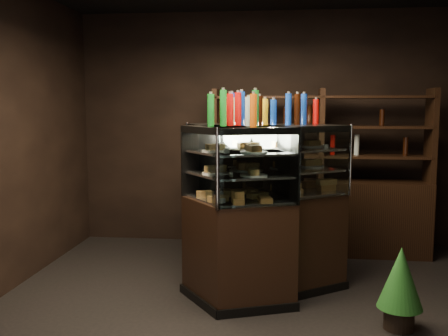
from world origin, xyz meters
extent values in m
plane|color=black|center=(0.00, 0.00, 0.00)|extent=(5.00, 5.00, 0.00)
cube|color=black|center=(0.00, 2.50, 1.50)|extent=(5.00, 0.02, 3.00)
cube|color=black|center=(0.00, -2.50, 1.50)|extent=(5.00, 0.02, 3.00)
cube|color=black|center=(-0.03, 0.70, 0.47)|extent=(1.59, 1.42, 0.94)
cube|color=black|center=(-0.03, 0.70, 0.04)|extent=(1.64, 1.46, 0.08)
cube|color=black|center=(-0.03, 0.70, 1.58)|extent=(1.59, 1.42, 0.06)
cube|color=silver|center=(-0.03, 0.70, 0.95)|extent=(1.51, 1.34, 0.02)
cube|color=silver|center=(-0.03, 0.70, 1.17)|extent=(1.51, 1.34, 0.02)
cube|color=silver|center=(-0.03, 0.70, 1.37)|extent=(1.51, 1.34, 0.02)
cube|color=white|center=(0.18, 0.39, 1.28)|extent=(1.18, 0.84, 0.67)
cylinder|color=silver|center=(0.77, 0.82, 1.28)|extent=(0.03, 0.03, 0.69)
cylinder|color=silver|center=(-0.41, -0.02, 1.28)|extent=(0.03, 0.03, 0.69)
cube|color=black|center=(-0.32, 0.79, 0.47)|extent=(1.17, 1.60, 0.94)
cube|color=black|center=(-0.32, 0.79, 0.04)|extent=(1.21, 1.65, 0.08)
cube|color=black|center=(-0.32, 0.79, 1.58)|extent=(1.17, 1.60, 0.06)
cube|color=silver|center=(-0.32, 0.79, 0.95)|extent=(1.10, 1.53, 0.02)
cube|color=silver|center=(-0.32, 0.79, 1.17)|extent=(1.10, 1.53, 0.02)
cube|color=silver|center=(-0.32, 0.79, 1.37)|extent=(1.10, 1.53, 0.02)
cube|color=white|center=(-0.67, 0.66, 1.28)|extent=(0.50, 1.36, 0.67)
cylinder|color=silver|center=(-0.41, -0.02, 1.28)|extent=(0.03, 0.03, 0.69)
cylinder|color=silver|center=(-0.90, 1.34, 1.28)|extent=(0.03, 0.03, 0.69)
cube|color=gold|center=(-0.50, 0.32, 0.99)|extent=(0.20, 0.18, 0.06)
cube|color=gold|center=(-0.17, 0.55, 0.99)|extent=(0.20, 0.18, 0.06)
cube|color=gold|center=(0.16, 0.78, 0.99)|extent=(0.20, 0.18, 0.06)
cube|color=gold|center=(0.48, 1.02, 0.99)|extent=(0.20, 0.18, 0.06)
cylinder|color=white|center=(-0.48, 0.38, 1.19)|extent=(0.24, 0.24, 0.02)
cube|color=gold|center=(-0.48, 0.38, 1.23)|extent=(0.19, 0.17, 0.05)
cylinder|color=white|center=(-0.18, 0.59, 1.19)|extent=(0.24, 0.24, 0.02)
cube|color=gold|center=(-0.18, 0.59, 1.23)|extent=(0.19, 0.17, 0.05)
cylinder|color=white|center=(0.12, 0.80, 1.19)|extent=(0.24, 0.24, 0.02)
cube|color=gold|center=(0.12, 0.80, 1.23)|extent=(0.19, 0.17, 0.05)
cylinder|color=white|center=(0.42, 1.01, 1.19)|extent=(0.24, 0.24, 0.02)
cube|color=gold|center=(0.42, 1.01, 1.23)|extent=(0.19, 0.17, 0.05)
cylinder|color=white|center=(-0.48, 0.38, 1.39)|extent=(0.24, 0.24, 0.02)
cube|color=gold|center=(-0.48, 0.38, 1.43)|extent=(0.19, 0.17, 0.05)
cylinder|color=white|center=(-0.18, 0.59, 1.39)|extent=(0.24, 0.24, 0.02)
cube|color=gold|center=(-0.18, 0.59, 1.43)|extent=(0.19, 0.17, 0.05)
cylinder|color=white|center=(0.12, 0.80, 1.39)|extent=(0.24, 0.24, 0.02)
cube|color=gold|center=(0.12, 0.80, 1.43)|extent=(0.19, 0.17, 0.05)
cylinder|color=white|center=(0.42, 1.01, 1.39)|extent=(0.24, 0.24, 0.02)
cube|color=gold|center=(0.42, 1.01, 1.43)|extent=(0.19, 0.17, 0.05)
cube|color=gold|center=(-0.56, 1.34, 0.99)|extent=(0.15, 0.20, 0.06)
cube|color=gold|center=(-0.42, 0.96, 0.99)|extent=(0.15, 0.20, 0.06)
cube|color=gold|center=(-0.28, 0.58, 0.99)|extent=(0.15, 0.20, 0.06)
cube|color=gold|center=(-0.15, 0.20, 0.99)|extent=(0.15, 0.20, 0.06)
cylinder|color=white|center=(-0.51, 1.30, 1.19)|extent=(0.24, 0.24, 0.02)
cube|color=gold|center=(-0.51, 1.30, 1.23)|extent=(0.14, 0.19, 0.05)
cylinder|color=white|center=(-0.38, 0.96, 1.19)|extent=(0.24, 0.24, 0.02)
cube|color=gold|center=(-0.38, 0.96, 1.23)|extent=(0.14, 0.19, 0.05)
cylinder|color=white|center=(-0.26, 0.61, 1.19)|extent=(0.24, 0.24, 0.02)
cube|color=gold|center=(-0.26, 0.61, 1.23)|extent=(0.14, 0.19, 0.05)
cylinder|color=white|center=(-0.13, 0.27, 1.19)|extent=(0.24, 0.24, 0.02)
cube|color=gold|center=(-0.13, 0.27, 1.23)|extent=(0.14, 0.19, 0.05)
cylinder|color=white|center=(-0.51, 1.30, 1.39)|extent=(0.24, 0.24, 0.02)
cube|color=gold|center=(-0.51, 1.30, 1.43)|extent=(0.14, 0.19, 0.05)
cylinder|color=white|center=(-0.38, 0.96, 1.39)|extent=(0.24, 0.24, 0.02)
cube|color=gold|center=(-0.38, 0.96, 1.43)|extent=(0.14, 0.19, 0.05)
cylinder|color=white|center=(-0.26, 0.61, 1.39)|extent=(0.24, 0.24, 0.02)
cube|color=gold|center=(-0.26, 0.61, 1.43)|extent=(0.14, 0.19, 0.05)
cylinder|color=white|center=(-0.13, 0.27, 1.39)|extent=(0.24, 0.24, 0.02)
cube|color=gold|center=(-0.13, 0.27, 1.43)|extent=(0.14, 0.19, 0.05)
cylinder|color=#D8590A|center=(-0.52, 0.35, 1.75)|extent=(0.06, 0.06, 0.28)
cylinder|color=silver|center=(-0.52, 0.35, 1.90)|extent=(0.03, 0.03, 0.02)
cylinder|color=silver|center=(-0.43, 0.42, 1.75)|extent=(0.06, 0.06, 0.28)
cylinder|color=silver|center=(-0.43, 0.42, 1.90)|extent=(0.03, 0.03, 0.02)
cylinder|color=#0F38B2|center=(-0.33, 0.49, 1.75)|extent=(0.06, 0.06, 0.28)
cylinder|color=silver|center=(-0.33, 0.49, 1.90)|extent=(0.03, 0.03, 0.02)
cylinder|color=#B20C0A|center=(-0.23, 0.56, 1.75)|extent=(0.06, 0.06, 0.28)
cylinder|color=silver|center=(-0.23, 0.56, 1.90)|extent=(0.03, 0.03, 0.02)
cylinder|color=yellow|center=(-0.13, 0.63, 1.75)|extent=(0.06, 0.06, 0.28)
cylinder|color=silver|center=(-0.13, 0.63, 1.90)|extent=(0.03, 0.03, 0.02)
cylinder|color=#147223|center=(-0.03, 0.70, 1.75)|extent=(0.06, 0.06, 0.28)
cylinder|color=silver|center=(-0.03, 0.70, 1.90)|extent=(0.03, 0.03, 0.02)
cylinder|color=black|center=(0.07, 0.77, 1.75)|extent=(0.06, 0.06, 0.28)
cylinder|color=silver|center=(0.07, 0.77, 1.90)|extent=(0.03, 0.03, 0.02)
cylinder|color=#D8590A|center=(0.17, 0.84, 1.75)|extent=(0.06, 0.06, 0.28)
cylinder|color=silver|center=(0.17, 0.84, 1.90)|extent=(0.03, 0.03, 0.02)
cylinder|color=silver|center=(0.27, 0.91, 1.75)|extent=(0.06, 0.06, 0.28)
cylinder|color=silver|center=(0.27, 0.91, 1.90)|extent=(0.03, 0.03, 0.02)
cylinder|color=#0F38B2|center=(0.37, 0.98, 1.75)|extent=(0.06, 0.06, 0.28)
cylinder|color=silver|center=(0.37, 0.98, 1.90)|extent=(0.03, 0.03, 0.02)
cylinder|color=#B20C0A|center=(0.46, 1.05, 1.75)|extent=(0.06, 0.06, 0.28)
cylinder|color=silver|center=(0.46, 1.05, 1.90)|extent=(0.03, 0.03, 0.02)
cylinder|color=#D8590A|center=(-0.53, 1.36, 1.75)|extent=(0.06, 0.06, 0.28)
cylinder|color=silver|center=(-0.53, 1.36, 1.90)|extent=(0.03, 0.03, 0.02)
cylinder|color=silver|center=(-0.48, 1.24, 1.75)|extent=(0.06, 0.06, 0.28)
cylinder|color=silver|center=(-0.48, 1.24, 1.90)|extent=(0.03, 0.03, 0.02)
cylinder|color=#0F38B2|center=(-0.44, 1.13, 1.75)|extent=(0.06, 0.06, 0.28)
cylinder|color=silver|center=(-0.44, 1.13, 1.90)|extent=(0.03, 0.03, 0.02)
cylinder|color=#B20C0A|center=(-0.40, 1.01, 1.75)|extent=(0.06, 0.06, 0.28)
cylinder|color=silver|center=(-0.40, 1.01, 1.90)|extent=(0.03, 0.03, 0.02)
cylinder|color=yellow|center=(-0.36, 0.90, 1.75)|extent=(0.06, 0.06, 0.28)
cylinder|color=silver|center=(-0.36, 0.90, 1.90)|extent=(0.03, 0.03, 0.02)
cylinder|color=#147223|center=(-0.32, 0.79, 1.75)|extent=(0.06, 0.06, 0.28)
cylinder|color=silver|center=(-0.32, 0.79, 1.90)|extent=(0.03, 0.03, 0.02)
cylinder|color=black|center=(-0.28, 0.67, 1.75)|extent=(0.06, 0.06, 0.28)
cylinder|color=silver|center=(-0.28, 0.67, 1.90)|extent=(0.03, 0.03, 0.02)
cylinder|color=#D8590A|center=(-0.24, 0.56, 1.75)|extent=(0.06, 0.06, 0.28)
cylinder|color=silver|center=(-0.24, 0.56, 1.90)|extent=(0.03, 0.03, 0.02)
cylinder|color=silver|center=(-0.19, 0.44, 1.75)|extent=(0.06, 0.06, 0.28)
cylinder|color=silver|center=(-0.19, 0.44, 1.90)|extent=(0.03, 0.03, 0.02)
cylinder|color=#0F38B2|center=(-0.15, 0.33, 1.75)|extent=(0.06, 0.06, 0.28)
cylinder|color=silver|center=(-0.15, 0.33, 1.90)|extent=(0.03, 0.03, 0.02)
cylinder|color=#B20C0A|center=(-0.11, 0.22, 1.75)|extent=(0.06, 0.06, 0.28)
cylinder|color=silver|center=(-0.11, 0.22, 1.90)|extent=(0.03, 0.03, 0.02)
cylinder|color=black|center=(1.06, -0.05, 0.09)|extent=(0.24, 0.24, 0.18)
cone|color=#195217|center=(1.06, -0.05, 0.43)|extent=(0.36, 0.36, 0.50)
cone|color=#195217|center=(1.06, -0.05, 0.59)|extent=(0.28, 0.28, 0.35)
cube|color=black|center=(0.59, 2.05, 0.45)|extent=(2.60, 0.46, 0.90)
cube|color=black|center=(-0.67, 2.07, 1.45)|extent=(0.07, 0.38, 1.10)
cube|color=black|center=(0.59, 2.05, 1.45)|extent=(0.07, 0.38, 1.10)
cube|color=black|center=(1.86, 2.03, 1.45)|extent=(0.07, 0.38, 1.10)
cube|color=black|center=(0.59, 2.05, 1.20)|extent=(2.55, 0.42, 0.03)
cube|color=black|center=(0.59, 2.05, 1.55)|extent=(2.55, 0.42, 0.03)
cube|color=black|center=(0.59, 2.05, 1.90)|extent=(2.55, 0.42, 0.03)
cylinder|color=#D8590A|center=(-0.39, 2.07, 1.32)|extent=(0.06, 0.06, 0.22)
cylinder|color=silver|center=(-0.11, 2.06, 1.32)|extent=(0.06, 0.06, 0.22)
cylinder|color=#0F38B2|center=(0.17, 2.06, 1.32)|extent=(0.06, 0.06, 0.22)
cylinder|color=#B20C0A|center=(0.45, 2.05, 1.32)|extent=(0.06, 0.06, 0.22)
cylinder|color=yellow|center=(0.73, 2.05, 1.32)|extent=(0.06, 0.06, 0.22)
cylinder|color=#147223|center=(1.01, 2.04, 1.32)|extent=(0.06, 0.06, 0.22)
cylinder|color=black|center=(1.29, 2.04, 1.32)|extent=(0.06, 0.06, 0.22)
cylinder|color=#D8590A|center=(1.58, 2.03, 1.32)|extent=(0.06, 0.06, 0.22)
camera|label=1|loc=(0.07, -4.01, 1.77)|focal=40.00mm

